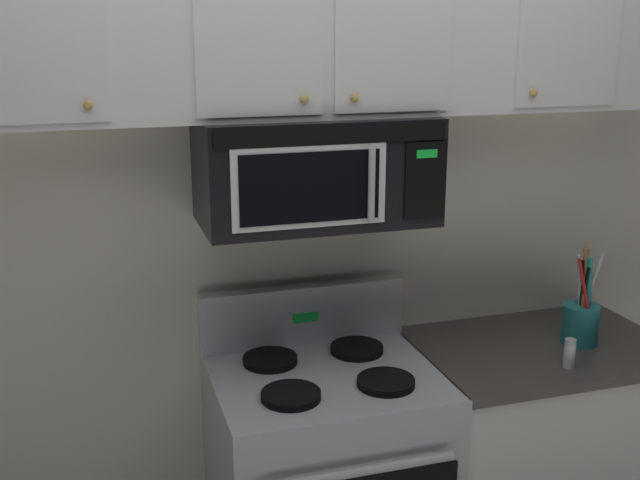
% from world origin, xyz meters
% --- Properties ---
extents(back_wall, '(5.20, 0.10, 2.70)m').
position_xyz_m(back_wall, '(0.00, 0.79, 1.35)').
color(back_wall, silver).
rests_on(back_wall, ground_plane).
extents(over_range_microwave, '(0.76, 0.43, 0.35)m').
position_xyz_m(over_range_microwave, '(-0.00, 0.54, 1.58)').
color(over_range_microwave, black).
extents(upper_cabinets, '(2.50, 0.36, 0.55)m').
position_xyz_m(upper_cabinets, '(-0.00, 0.57, 2.02)').
color(upper_cabinets, silver).
extents(counter_segment, '(0.93, 0.65, 0.90)m').
position_xyz_m(counter_segment, '(0.84, 0.43, 0.45)').
color(counter_segment, white).
rests_on(counter_segment, ground_plane).
extents(utensil_crock_teal, '(0.13, 0.13, 0.38)m').
position_xyz_m(utensil_crock_teal, '(0.98, 0.40, 1.00)').
color(utensil_crock_teal, teal).
rests_on(utensil_crock_teal, counter_segment).
extents(salt_shaker, '(0.04, 0.04, 0.10)m').
position_xyz_m(salt_shaker, '(0.81, 0.23, 0.95)').
color(salt_shaker, white).
rests_on(salt_shaker, counter_segment).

